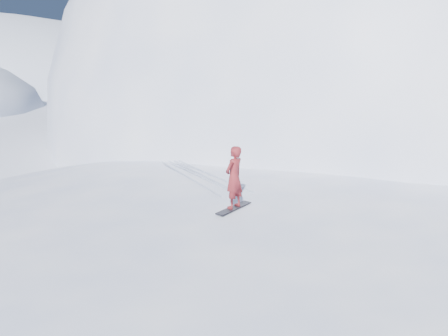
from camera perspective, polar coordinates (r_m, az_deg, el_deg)
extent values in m
plane|color=white|center=(14.61, 5.63, -15.01)|extent=(400.00, 400.00, 0.00)
ellipsoid|color=white|center=(17.42, 4.61, -9.93)|extent=(36.00, 28.00, 4.80)
ellipsoid|color=white|center=(47.02, 17.37, 4.86)|extent=(60.00, 56.00, 56.00)
ellipsoid|color=white|center=(35.83, 7.24, 2.64)|extent=(28.00, 24.00, 18.00)
ellipsoid|color=white|center=(19.26, -7.27, -7.58)|extent=(7.00, 6.30, 1.00)
ellipsoid|color=white|center=(21.12, 18.76, -6.27)|extent=(4.00, 3.60, 0.60)
cube|color=black|center=(14.13, 1.29, -5.22)|extent=(1.48, 1.13, 0.03)
imported|color=maroon|center=(13.82, 1.32, -1.23)|extent=(0.88, 0.81, 2.01)
cube|color=silver|center=(17.86, -4.78, -1.08)|extent=(1.06, 5.93, 0.04)
cube|color=silver|center=(17.97, -3.33, -0.96)|extent=(1.32, 5.88, 0.04)
cube|color=silver|center=(18.01, -2.78, -0.91)|extent=(1.19, 5.90, 0.04)
cube|color=silver|center=(18.11, -1.68, -0.82)|extent=(1.49, 5.84, 0.04)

